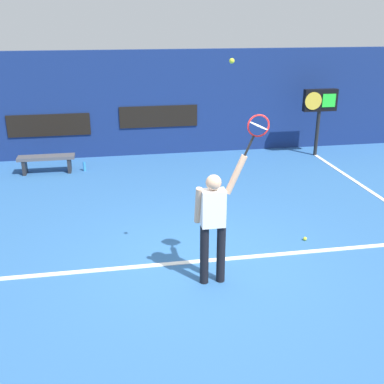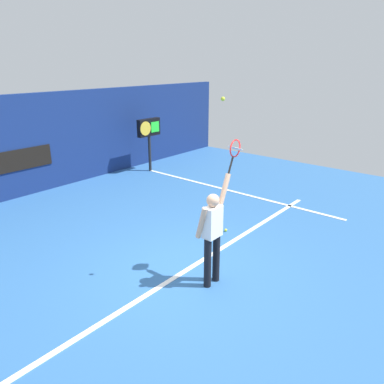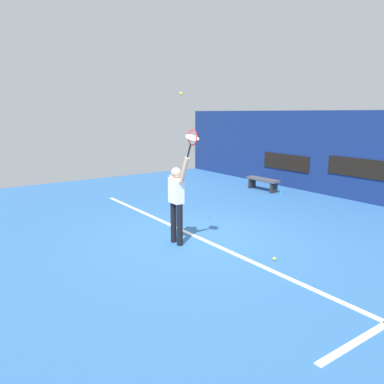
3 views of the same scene
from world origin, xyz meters
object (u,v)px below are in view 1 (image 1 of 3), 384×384
(tennis_racket, at_px, (257,128))
(tennis_ball, at_px, (232,61))
(tennis_player, at_px, (213,220))
(scoreboard_clock, at_px, (320,104))
(water_bottle, at_px, (84,166))
(court_bench, at_px, (47,160))
(spare_ball, at_px, (305,239))

(tennis_racket, relative_size, tennis_ball, 9.15)
(tennis_player, relative_size, tennis_ball, 28.84)
(scoreboard_clock, distance_m, water_bottle, 6.62)
(tennis_racket, distance_m, tennis_ball, 0.96)
(scoreboard_clock, bearing_deg, tennis_racket, -121.80)
(scoreboard_clock, relative_size, water_bottle, 7.82)
(tennis_ball, height_order, scoreboard_clock, tennis_ball)
(scoreboard_clock, bearing_deg, court_bench, -177.46)
(scoreboard_clock, bearing_deg, water_bottle, -177.10)
(spare_ball, bearing_deg, tennis_player, -151.69)
(tennis_player, distance_m, spare_ball, 2.38)
(tennis_racket, bearing_deg, spare_ball, 37.86)
(tennis_racket, height_order, scoreboard_clock, tennis_racket)
(scoreboard_clock, relative_size, court_bench, 1.34)
(tennis_ball, xyz_separation_m, spare_ball, (1.71, 1.03, -3.16))
(court_bench, bearing_deg, scoreboard_clock, 2.54)
(tennis_racket, bearing_deg, tennis_player, 179.58)
(water_bottle, bearing_deg, tennis_player, -69.75)
(tennis_player, height_order, spare_ball, tennis_player)
(court_bench, height_order, water_bottle, court_bench)
(scoreboard_clock, bearing_deg, spare_ball, -115.79)
(scoreboard_clock, height_order, spare_ball, scoreboard_clock)
(scoreboard_clock, relative_size, spare_ball, 27.58)
(scoreboard_clock, xyz_separation_m, spare_ball, (-2.44, -5.04, -1.44))
(tennis_player, bearing_deg, scoreboard_clock, 54.38)
(tennis_ball, relative_size, spare_ball, 1.00)
(tennis_racket, bearing_deg, tennis_ball, 179.57)
(tennis_ball, bearing_deg, water_bottle, 111.98)
(tennis_racket, bearing_deg, water_bottle, 115.17)
(tennis_racket, xyz_separation_m, tennis_ball, (-0.38, 0.00, 0.88))
(court_bench, relative_size, water_bottle, 5.83)
(tennis_racket, distance_m, court_bench, 7.07)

